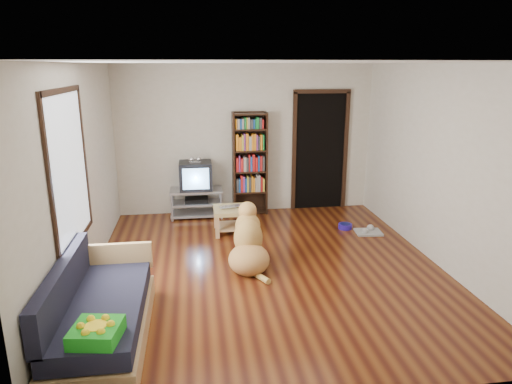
{
  "coord_description": "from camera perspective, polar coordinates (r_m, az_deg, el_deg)",
  "views": [
    {
      "loc": [
        -0.91,
        -5.45,
        2.57
      ],
      "look_at": [
        -0.09,
        0.49,
        0.9
      ],
      "focal_mm": 32.0,
      "sensor_mm": 36.0,
      "label": 1
    }
  ],
  "objects": [
    {
      "name": "crt_tv",
      "position": [
        7.93,
        -7.55,
        2.12
      ],
      "size": [
        0.55,
        0.52,
        0.58
      ],
      "color": "black",
      "rests_on": "tv_stand"
    },
    {
      "name": "wall_back",
      "position": [
        8.1,
        -1.29,
        6.54
      ],
      "size": [
        4.5,
        0.0,
        4.5
      ],
      "primitive_type": "plane",
      "rotation": [
        1.57,
        0.0,
        0.0
      ],
      "color": "beige",
      "rests_on": "ground"
    },
    {
      "name": "bookshelf",
      "position": [
        8.01,
        -0.79,
        4.26
      ],
      "size": [
        0.6,
        0.3,
        1.8
      ],
      "color": "black",
      "rests_on": "ground"
    },
    {
      "name": "laptop",
      "position": [
        7.16,
        -3.1,
        -1.98
      ],
      "size": [
        0.4,
        0.31,
        0.03
      ],
      "primitive_type": "imported",
      "rotation": [
        0.0,
        0.0,
        0.26
      ],
      "color": "silver",
      "rests_on": "coffee_table"
    },
    {
      "name": "wall_right",
      "position": [
        6.43,
        21.86,
        3.05
      ],
      "size": [
        0.0,
        5.0,
        5.0
      ],
      "primitive_type": "plane",
      "rotation": [
        1.57,
        0.0,
        -1.57
      ],
      "color": "beige",
      "rests_on": "ground"
    },
    {
      "name": "tv_stand",
      "position": [
        8.03,
        -7.43,
        -1.21
      ],
      "size": [
        0.9,
        0.45,
        0.5
      ],
      "color": "#99999E",
      "rests_on": "ground"
    },
    {
      "name": "ceiling",
      "position": [
        5.52,
        1.73,
        15.88
      ],
      "size": [
        5.0,
        5.0,
        0.0
      ],
      "primitive_type": "plane",
      "rotation": [
        3.14,
        0.0,
        0.0
      ],
      "color": "white",
      "rests_on": "ground"
    },
    {
      "name": "dog",
      "position": [
        5.99,
        -0.94,
        -6.56
      ],
      "size": [
        0.58,
        1.05,
        0.85
      ],
      "color": "#C9844D",
      "rests_on": "ground"
    },
    {
      "name": "grey_rag",
      "position": [
        7.48,
        13.87,
        -4.89
      ],
      "size": [
        0.43,
        0.35,
        0.03
      ],
      "primitive_type": "cube",
      "rotation": [
        0.0,
        0.0,
        -0.09
      ],
      "color": "#ADADAD",
      "rests_on": "ground"
    },
    {
      "name": "window",
      "position": [
        5.23,
        -22.31,
        2.6
      ],
      "size": [
        0.03,
        1.46,
        1.7
      ],
      "color": "white",
      "rests_on": "wall_left"
    },
    {
      "name": "sofa",
      "position": [
        4.77,
        -19.01,
        -14.28
      ],
      "size": [
        0.8,
        1.8,
        0.8
      ],
      "color": "tan",
      "rests_on": "ground"
    },
    {
      "name": "wall_front",
      "position": [
        3.34,
        8.73,
        -6.96
      ],
      "size": [
        4.5,
        0.0,
        4.5
      ],
      "primitive_type": "plane",
      "rotation": [
        -1.57,
        0.0,
        0.0
      ],
      "color": "beige",
      "rests_on": "ground"
    },
    {
      "name": "doorway",
      "position": [
        8.37,
        7.99,
        5.43
      ],
      "size": [
        1.03,
        0.05,
        2.19
      ],
      "color": "black",
      "rests_on": "wall_back"
    },
    {
      "name": "ground",
      "position": [
        6.09,
        1.53,
        -9.39
      ],
      "size": [
        5.0,
        5.0,
        0.0
      ],
      "primitive_type": "plane",
      "color": "#612E10",
      "rests_on": "ground"
    },
    {
      "name": "green_cushion",
      "position": [
        4.07,
        -19.31,
        -16.25
      ],
      "size": [
        0.43,
        0.43,
        0.12
      ],
      "primitive_type": "cube",
      "rotation": [
        0.0,
        0.0,
        -0.16
      ],
      "color": "green",
      "rests_on": "sofa"
    },
    {
      "name": "wall_left",
      "position": [
        5.75,
        -21.09,
        1.76
      ],
      "size": [
        0.0,
        5.0,
        5.0
      ],
      "primitive_type": "plane",
      "rotation": [
        1.57,
        0.0,
        1.57
      ],
      "color": "beige",
      "rests_on": "ground"
    },
    {
      "name": "dog_bowl",
      "position": [
        7.58,
        11.08,
        -4.22
      ],
      "size": [
        0.22,
        0.22,
        0.08
      ],
      "primitive_type": "cylinder",
      "color": "#281595",
      "rests_on": "ground"
    },
    {
      "name": "coffee_table",
      "position": [
        7.23,
        -3.11,
        -2.92
      ],
      "size": [
        0.55,
        0.55,
        0.4
      ],
      "color": "tan",
      "rests_on": "ground"
    }
  ]
}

